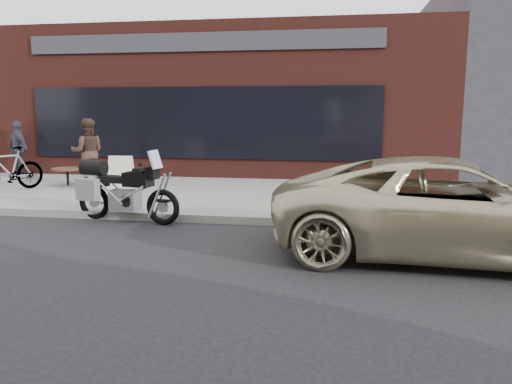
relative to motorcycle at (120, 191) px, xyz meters
name	(u,v)px	position (x,y,z in m)	size (l,w,h in m)	color
ground	(155,311)	(2.14, -3.90, -0.59)	(120.00, 120.00, 0.00)	black
near_sidewalk	(260,193)	(2.14, 3.10, -0.51)	(44.00, 6.00, 0.15)	gray
storefront	(236,104)	(0.14, 10.08, 1.66)	(14.00, 10.07, 4.50)	#54201B
motorcycle	(120,191)	(0.00, 0.00, 0.00)	(2.14, 0.75, 1.36)	black
minivan	(455,208)	(5.64, -1.32, 0.12)	(2.34, 5.08, 1.41)	#C1B796
bicycle_rear	(8,169)	(-3.73, 2.01, 0.08)	(0.49, 1.74, 1.05)	gray
sandwich_sign	(121,175)	(-0.91, 2.09, 0.00)	(0.59, 0.55, 0.88)	white
cafe_table	(67,169)	(-2.86, 3.12, -0.03)	(0.78, 0.78, 0.45)	black
cafe_patron_left	(88,152)	(-2.36, 3.29, 0.41)	(0.83, 0.65, 1.71)	#452D24
cafe_patron_right	(19,148)	(-5.28, 4.70, 0.37)	(0.94, 0.39, 1.61)	#3E3E4F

